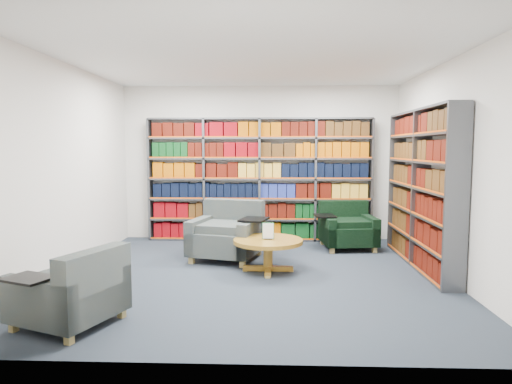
{
  "coord_description": "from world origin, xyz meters",
  "views": [
    {
      "loc": [
        0.25,
        -5.89,
        1.68
      ],
      "look_at": [
        0.0,
        0.6,
        1.05
      ],
      "focal_mm": 32.0,
      "sensor_mm": 36.0,
      "label": 1
    }
  ],
  "objects_px": {
    "coffee_table": "(268,246)",
    "chair_green_right": "(346,229)",
    "chair_teal_left": "(228,235)",
    "chair_teal_front": "(75,295)"
  },
  "relations": [
    {
      "from": "chair_green_right",
      "to": "chair_teal_front",
      "type": "bearing_deg",
      "value": -131.12
    },
    {
      "from": "chair_teal_left",
      "to": "chair_teal_front",
      "type": "distance_m",
      "value": 2.98
    },
    {
      "from": "chair_teal_left",
      "to": "chair_green_right",
      "type": "relative_size",
      "value": 1.19
    },
    {
      "from": "chair_green_right",
      "to": "chair_teal_front",
      "type": "xyz_separation_m",
      "value": [
        -3.1,
        -3.56,
        -0.01
      ]
    },
    {
      "from": "coffee_table",
      "to": "chair_teal_left",
      "type": "bearing_deg",
      "value": 128.98
    },
    {
      "from": "chair_teal_front",
      "to": "chair_green_right",
      "type": "bearing_deg",
      "value": 48.88
    },
    {
      "from": "coffee_table",
      "to": "chair_green_right",
      "type": "bearing_deg",
      "value": 50.39
    },
    {
      "from": "chair_teal_left",
      "to": "chair_green_right",
      "type": "distance_m",
      "value": 2.09
    },
    {
      "from": "chair_teal_left",
      "to": "coffee_table",
      "type": "distance_m",
      "value": 0.98
    },
    {
      "from": "chair_green_right",
      "to": "coffee_table",
      "type": "height_order",
      "value": "chair_green_right"
    }
  ]
}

